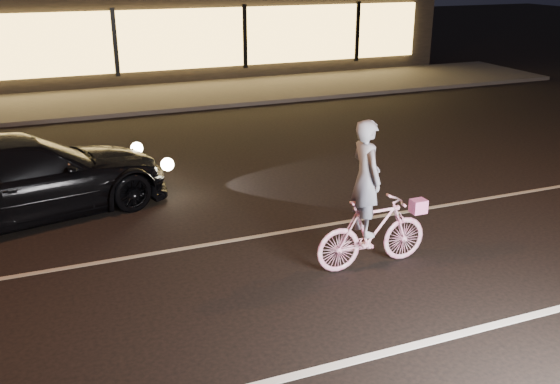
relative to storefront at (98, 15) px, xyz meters
name	(u,v)px	position (x,y,z in m)	size (l,w,h in m)	color
ground	(288,299)	(0.00, -18.97, -2.15)	(90.00, 90.00, 0.00)	black
lane_stripe_near	(341,364)	(0.00, -20.47, -2.14)	(60.00, 0.12, 0.01)	silver
lane_stripe_far	(240,239)	(0.00, -16.97, -2.14)	(60.00, 0.10, 0.01)	gray
sidewalk	(128,100)	(0.00, -5.97, -2.09)	(30.00, 4.00, 0.12)	#383533
storefront	(98,15)	(0.00, 0.00, 0.00)	(25.40, 8.42, 4.20)	black
cyclist	(371,216)	(1.44, -18.52, -1.37)	(1.73, 0.60, 2.18)	#D63075
sedan	(24,177)	(-3.06, -14.70, -1.44)	(5.25, 3.19, 1.42)	black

